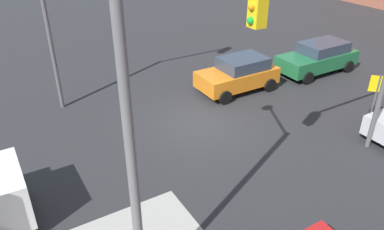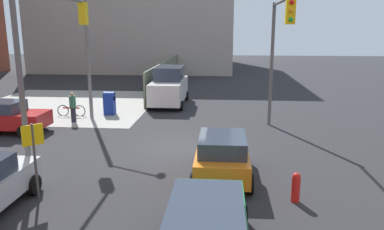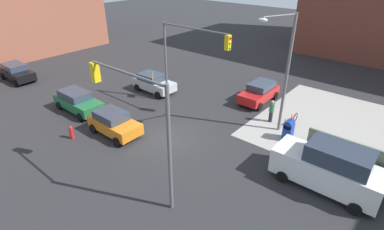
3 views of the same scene
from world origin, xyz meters
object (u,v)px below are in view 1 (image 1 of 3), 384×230
object	(u,v)px
street_lamp_corner	(128,105)
hatchback_green	(318,57)
traffic_signal_nw_corner	(349,33)
hatchback_orange	(239,74)
fire_hydrant	(238,60)

from	to	relation	value
street_lamp_corner	hatchback_green	world-z (taller)	street_lamp_corner
traffic_signal_nw_corner	street_lamp_corner	bearing A→B (deg)	7.70
hatchback_orange	street_lamp_corner	bearing A→B (deg)	41.61
street_lamp_corner	hatchback_orange	bearing A→B (deg)	-138.39
traffic_signal_nw_corner	hatchback_orange	bearing A→B (deg)	-100.62
traffic_signal_nw_corner	street_lamp_corner	xyz separation A→B (m)	(7.13, 0.96, 0.03)
traffic_signal_nw_corner	fire_hydrant	bearing A→B (deg)	-108.50
hatchback_orange	hatchback_green	distance (m)	5.05
street_lamp_corner	hatchback_green	bearing A→B (deg)	-152.11
fire_hydrant	hatchback_orange	xyz separation A→B (m)	(1.70, 2.25, 0.36)
street_lamp_corner	fire_hydrant	bearing A→B (deg)	-136.11
hatchback_green	traffic_signal_nw_corner	bearing A→B (deg)	44.39
hatchback_orange	hatchback_green	world-z (taller)	same
traffic_signal_nw_corner	fire_hydrant	size ratio (longest dim) A/B	6.91
street_lamp_corner	fire_hydrant	size ratio (longest dim) A/B	8.51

